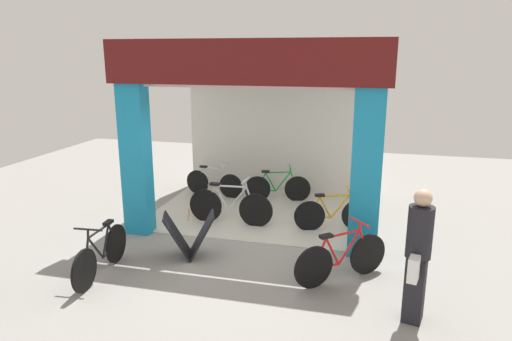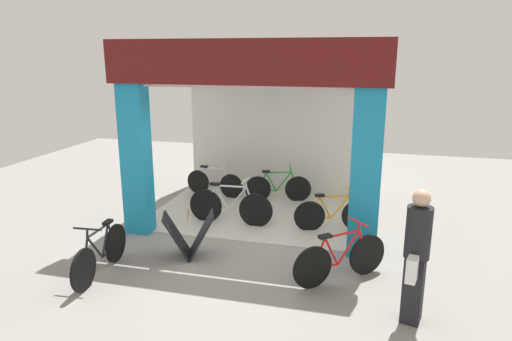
# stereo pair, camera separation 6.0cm
# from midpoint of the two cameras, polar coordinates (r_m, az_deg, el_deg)

# --- Properties ---
(ground_plane) EXTENTS (17.40, 17.40, 0.00)m
(ground_plane) POSITION_cam_midpoint_polar(r_m,az_deg,el_deg) (8.54, -1.63, -8.89)
(ground_plane) COLOR gray
(ground_plane) RESTS_ON ground
(shop_facade) EXTENTS (4.90, 3.73, 3.61)m
(shop_facade) POSITION_cam_midpoint_polar(r_m,az_deg,el_deg) (9.55, 0.98, 5.55)
(shop_facade) COLOR beige
(shop_facade) RESTS_ON ground
(bicycle_inside_0) EXTENTS (1.49, 0.55, 0.85)m
(bicycle_inside_0) POSITION_cam_midpoint_polar(r_m,az_deg,el_deg) (9.08, 9.39, -5.35)
(bicycle_inside_0) COLOR black
(bicycle_inside_0) RESTS_ON ground
(bicycle_inside_1) EXTENTS (1.51, 0.49, 0.85)m
(bicycle_inside_1) POSITION_cam_midpoint_polar(r_m,az_deg,el_deg) (10.69, 2.51, -2.13)
(bicycle_inside_1) COLOR black
(bicycle_inside_1) RESTS_ON ground
(bicycle_inside_2) EXTENTS (1.76, 0.48, 0.97)m
(bicycle_inside_2) POSITION_cam_midpoint_polar(r_m,az_deg,el_deg) (9.27, -3.43, -4.44)
(bicycle_inside_2) COLOR black
(bicycle_inside_2) RESTS_ON ground
(bicycle_inside_3) EXTENTS (1.50, 0.41, 0.83)m
(bicycle_inside_3) POSITION_cam_midpoint_polar(r_m,az_deg,el_deg) (11.13, -5.44, -1.53)
(bicycle_inside_3) COLOR black
(bicycle_inside_3) RESTS_ON ground
(bicycle_parked_0) EXTENTS (0.45, 1.63, 0.90)m
(bicycle_parked_0) POSITION_cam_midpoint_polar(r_m,az_deg,el_deg) (7.62, -18.92, -9.78)
(bicycle_parked_0) COLOR black
(bicycle_parked_0) RESTS_ON ground
(bicycle_parked_1) EXTENTS (1.29, 1.12, 0.91)m
(bicycle_parked_1) POSITION_cam_midpoint_polar(r_m,az_deg,el_deg) (7.17, 10.34, -10.71)
(bicycle_parked_1) COLOR black
(bicycle_parked_1) RESTS_ON ground
(sandwich_board_sign) EXTENTS (0.97, 0.77, 0.78)m
(sandwich_board_sign) POSITION_cam_midpoint_polar(r_m,az_deg,el_deg) (7.91, -8.50, -7.99)
(sandwich_board_sign) COLOR black
(sandwich_board_sign) RESTS_ON ground
(pedestrian_0) EXTENTS (0.38, 0.57, 1.78)m
(pedestrian_0) POSITION_cam_midpoint_polar(r_m,az_deg,el_deg) (6.18, 19.20, -9.97)
(pedestrian_0) COLOR black
(pedestrian_0) RESTS_ON ground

